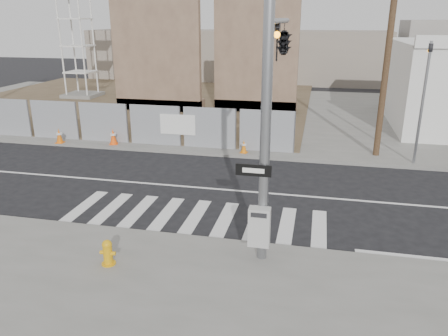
% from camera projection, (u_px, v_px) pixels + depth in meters
% --- Properties ---
extents(ground, '(100.00, 100.00, 0.00)m').
position_uv_depth(ground, '(213.00, 189.00, 16.69)').
color(ground, black).
rests_on(ground, ground).
extents(sidewalk_far, '(50.00, 20.00, 0.12)m').
position_uv_depth(sidewalk_far, '(262.00, 113.00, 29.60)').
color(sidewalk_far, slate).
rests_on(sidewalk_far, ground).
extents(signal_pole, '(0.96, 5.87, 7.00)m').
position_uv_depth(signal_pole, '(278.00, 69.00, 12.74)').
color(signal_pole, gray).
rests_on(signal_pole, sidewalk_near).
extents(far_signal_pole, '(0.16, 0.20, 5.60)m').
position_uv_depth(far_signal_pole, '(425.00, 87.00, 18.19)').
color(far_signal_pole, gray).
rests_on(far_signal_pole, sidewalk_far).
extents(chain_link_fence, '(24.60, 0.04, 2.00)m').
position_uv_depth(chain_link_fence, '(51.00, 120.00, 22.96)').
color(chain_link_fence, gray).
rests_on(chain_link_fence, sidewalk_far).
extents(concrete_wall_left, '(6.00, 1.30, 8.00)m').
position_uv_depth(concrete_wall_left, '(157.00, 62.00, 29.08)').
color(concrete_wall_left, brown).
rests_on(concrete_wall_left, sidewalk_far).
extents(concrete_wall_right, '(5.50, 1.30, 8.00)m').
position_uv_depth(concrete_wall_right, '(256.00, 63.00, 28.69)').
color(concrete_wall_right, brown).
rests_on(concrete_wall_right, sidewalk_far).
extents(utility_pole_right, '(1.60, 0.28, 10.00)m').
position_uv_depth(utility_pole_right, '(389.00, 42.00, 18.76)').
color(utility_pole_right, brown).
rests_on(utility_pole_right, sidewalk_far).
extents(fire_hydrant, '(0.44, 0.43, 0.70)m').
position_uv_depth(fire_hydrant, '(108.00, 252.00, 11.26)').
color(fire_hydrant, '#DA9B0C').
rests_on(fire_hydrant, sidewalk_near).
extents(traffic_cone_b, '(0.41, 0.41, 0.75)m').
position_uv_depth(traffic_cone_b, '(59.00, 136.00, 22.27)').
color(traffic_cone_b, orange).
rests_on(traffic_cone_b, sidewalk_far).
extents(traffic_cone_c, '(0.52, 0.52, 0.80)m').
position_uv_depth(traffic_cone_c, '(113.00, 137.00, 22.04)').
color(traffic_cone_c, '#FF540D').
rests_on(traffic_cone_c, sidewalk_far).
extents(traffic_cone_d, '(0.37, 0.37, 0.62)m').
position_uv_depth(traffic_cone_d, '(244.00, 146.00, 20.65)').
color(traffic_cone_d, orange).
rests_on(traffic_cone_d, sidewalk_far).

